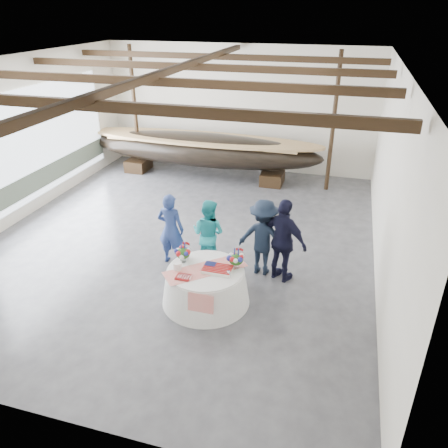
# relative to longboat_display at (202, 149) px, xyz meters

# --- Properties ---
(floor) EXTENTS (10.00, 12.00, 0.01)m
(floor) POSITION_rel_longboat_display_xyz_m (0.97, -4.65, -1.03)
(floor) COLOR #3D3D42
(floor) RESTS_ON ground
(wall_back) EXTENTS (10.00, 0.02, 4.50)m
(wall_back) POSITION_rel_longboat_display_xyz_m (0.97, 1.35, 1.22)
(wall_back) COLOR silver
(wall_back) RESTS_ON ground
(wall_front) EXTENTS (10.00, 0.02, 4.50)m
(wall_front) POSITION_rel_longboat_display_xyz_m (0.97, -10.65, 1.22)
(wall_front) COLOR silver
(wall_front) RESTS_ON ground
(wall_left) EXTENTS (0.02, 12.00, 4.50)m
(wall_left) POSITION_rel_longboat_display_xyz_m (-4.03, -4.65, 1.22)
(wall_left) COLOR silver
(wall_left) RESTS_ON ground
(wall_right) EXTENTS (0.02, 12.00, 4.50)m
(wall_right) POSITION_rel_longboat_display_xyz_m (5.97, -4.65, 1.22)
(wall_right) COLOR silver
(wall_right) RESTS_ON ground
(ceiling) EXTENTS (10.00, 12.00, 0.01)m
(ceiling) POSITION_rel_longboat_display_xyz_m (0.97, -4.65, 3.47)
(ceiling) COLOR white
(ceiling) RESTS_ON wall_back
(pavilion_structure) EXTENTS (9.80, 11.76, 4.50)m
(pavilion_structure) POSITION_rel_longboat_display_xyz_m (0.97, -3.85, 2.97)
(pavilion_structure) COLOR black
(pavilion_structure) RESTS_ON ground
(open_bay) EXTENTS (0.03, 7.00, 3.20)m
(open_bay) POSITION_rel_longboat_display_xyz_m (-3.98, -3.65, 0.79)
(open_bay) COLOR silver
(open_bay) RESTS_ON ground
(longboat_display) EXTENTS (8.63, 1.73, 1.62)m
(longboat_display) POSITION_rel_longboat_display_xyz_m (0.00, 0.00, 0.00)
(longboat_display) COLOR black
(longboat_display) RESTS_ON ground
(banquet_table) EXTENTS (1.86, 1.86, 0.80)m
(banquet_table) POSITION_rel_longboat_display_xyz_m (2.46, -7.16, -0.63)
(banquet_table) COLOR white
(banquet_table) RESTS_ON ground
(tabletop_items) EXTENTS (1.65, 1.56, 0.40)m
(tabletop_items) POSITION_rel_longboat_display_xyz_m (2.46, -7.03, -0.08)
(tabletop_items) COLOR red
(tabletop_items) RESTS_ON banquet_table
(guest_woman_blue) EXTENTS (0.67, 0.44, 1.80)m
(guest_woman_blue) POSITION_rel_longboat_display_xyz_m (1.17, -5.87, -0.13)
(guest_woman_blue) COLOR navy
(guest_woman_blue) RESTS_ON ground
(guest_woman_teal) EXTENTS (0.95, 0.80, 1.72)m
(guest_woman_teal) POSITION_rel_longboat_display_xyz_m (2.08, -5.76, -0.18)
(guest_woman_teal) COLOR teal
(guest_woman_teal) RESTS_ON ground
(guest_man_left) EXTENTS (1.24, 0.78, 1.84)m
(guest_man_left) POSITION_rel_longboat_display_xyz_m (3.38, -5.70, -0.11)
(guest_man_left) COLOR black
(guest_man_left) RESTS_ON ground
(guest_man_right) EXTENTS (1.26, 0.93, 1.99)m
(guest_man_right) POSITION_rel_longboat_display_xyz_m (3.87, -5.88, -0.04)
(guest_man_right) COLOR black
(guest_man_right) RESTS_ON ground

